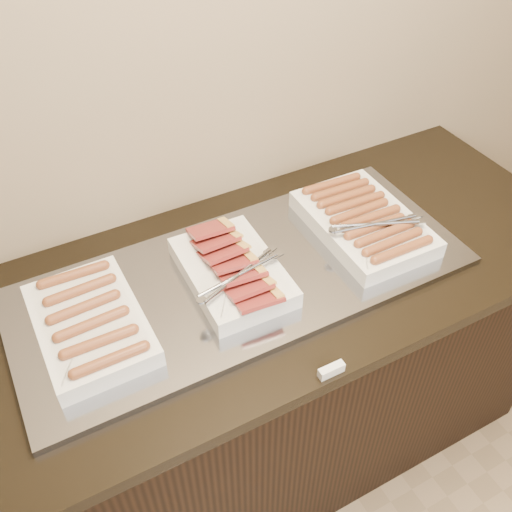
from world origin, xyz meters
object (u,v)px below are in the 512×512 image
Objects in this scene: dish_left at (90,323)px; counter at (239,381)px; dish_right at (364,222)px; dish_center at (233,271)px; warming_tray at (243,277)px.

counter is at bearing -0.46° from dish_left.
dish_left is at bearing -179.28° from dish_right.
dish_center is (0.37, -0.00, 0.00)m from dish_left.
counter is at bearing -179.50° from dish_right.
dish_left reaches higher than counter.
counter is 0.50m from dish_center.
dish_right is at bearing -0.70° from dish_left.
dish_right is (0.42, 0.00, -0.00)m from dish_center.
dish_left is 0.79m from dish_right.
dish_left is (-0.38, -0.00, 0.50)m from counter.
dish_center reaches higher than warming_tray.
warming_tray is at bearing 9.40° from dish_center.
dish_left reaches higher than warming_tray.
dish_center is at bearing -149.98° from counter.
counter is 0.46m from warming_tray.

